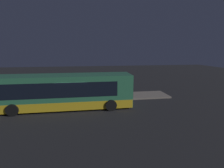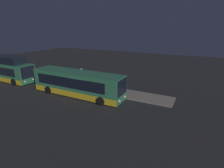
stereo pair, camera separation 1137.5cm
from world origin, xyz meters
name	(u,v)px [view 1 (the left image)]	position (x,y,z in m)	size (l,w,h in m)	color
ground	(73,108)	(0.00, 0.00, 0.00)	(80.00, 80.00, 0.00)	#232326
platform	(75,98)	(0.00, 3.00, 0.08)	(20.00, 2.79, 0.16)	slate
bus_lead	(62,92)	(-0.86, 0.13, 1.44)	(11.88, 2.86, 2.91)	#2D704C
passenger_boarding	(102,87)	(2.94, 3.90, 1.00)	(0.50, 0.50, 1.57)	#4C476B
passenger_waiting	(76,87)	(0.12, 3.58, 1.07)	(0.43, 0.43, 1.65)	#4C476B
suitcase	(97,92)	(2.39, 3.61, 0.50)	(0.46, 0.19, 0.92)	maroon
sign_post	(48,84)	(-2.59, 3.09, 1.65)	(0.10, 0.78, 2.35)	#4C4C51
trash_bin	(66,93)	(-0.93, 3.84, 0.48)	(0.44, 0.44, 0.65)	#593319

